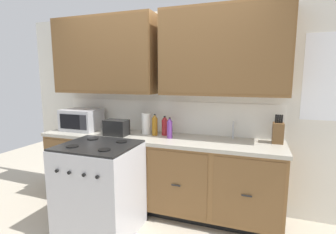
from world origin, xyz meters
name	(u,v)px	position (x,y,z in m)	size (l,w,h in m)	color
ground_plane	(146,220)	(0.00, 0.00, 0.00)	(8.00, 8.00, 0.00)	#B2A893
wall_unit	(161,75)	(0.00, 0.50, 1.64)	(4.07, 0.40, 2.41)	silver
counter_run	(156,172)	(0.00, 0.30, 0.47)	(2.90, 0.64, 0.91)	black
stove_range	(100,188)	(-0.37, -0.33, 0.47)	(0.76, 0.68, 0.95)	#B7B7BC
microwave	(82,120)	(-1.08, 0.33, 1.05)	(0.48, 0.37, 0.28)	#B7B7BC
toaster	(116,128)	(-0.48, 0.20, 1.01)	(0.28, 0.18, 0.19)	black
knife_block	(278,133)	(1.35, 0.46, 1.02)	(0.11, 0.14, 0.31)	brown
sink_faucet	(233,130)	(0.88, 0.51, 1.01)	(0.02, 0.02, 0.20)	#B2B5BA
paper_towel_roll	(146,123)	(-0.17, 0.42, 1.04)	(0.12, 0.12, 0.26)	white
bottle_red	(165,126)	(0.08, 0.41, 1.03)	(0.07, 0.07, 0.24)	maroon
bottle_violet	(170,128)	(0.19, 0.28, 1.03)	(0.06, 0.06, 0.25)	#663384
bottle_amber	(155,125)	(-0.03, 0.36, 1.04)	(0.07, 0.07, 0.26)	#9E6619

